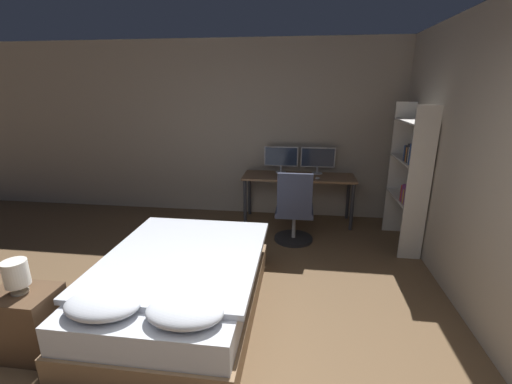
# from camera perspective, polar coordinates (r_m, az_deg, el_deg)

# --- Properties ---
(wall_back) EXTENTS (12.00, 0.06, 2.70)m
(wall_back) POSITION_cam_1_polar(r_m,az_deg,el_deg) (5.42, 2.25, 10.15)
(wall_back) COLOR #9E9384
(wall_back) RESTS_ON ground_plane
(wall_side_right) EXTENTS (0.06, 12.00, 2.70)m
(wall_side_right) POSITION_cam_1_polar(r_m,az_deg,el_deg) (3.25, 35.51, 2.36)
(wall_side_right) COLOR #9E9384
(wall_side_right) RESTS_ON ground_plane
(bed) EXTENTS (1.42, 2.00, 0.59)m
(bed) POSITION_cam_1_polar(r_m,az_deg,el_deg) (3.34, -12.42, -14.79)
(bed) COLOR #846647
(bed) RESTS_ON ground_plane
(nightstand) EXTENTS (0.47, 0.36, 0.53)m
(nightstand) POSITION_cam_1_polar(r_m,az_deg,el_deg) (3.32, -33.82, -17.61)
(nightstand) COLOR brown
(nightstand) RESTS_ON ground_plane
(bedside_lamp) EXTENTS (0.17, 0.17, 0.26)m
(bedside_lamp) POSITION_cam_1_polar(r_m,az_deg,el_deg) (3.12, -35.11, -11.12)
(bedside_lamp) COLOR gray
(bedside_lamp) RESTS_ON nightstand
(desk) EXTENTS (1.66, 0.56, 0.73)m
(desk) POSITION_cam_1_polar(r_m,az_deg,el_deg) (5.19, 7.08, 1.75)
(desk) COLOR #846042
(desk) RESTS_ON ground_plane
(monitor_left) EXTENTS (0.52, 0.16, 0.40)m
(monitor_left) POSITION_cam_1_polar(r_m,az_deg,el_deg) (5.30, 4.20, 5.74)
(monitor_left) COLOR #B7B7BC
(monitor_left) RESTS_ON desk
(monitor_right) EXTENTS (0.52, 0.16, 0.40)m
(monitor_right) POSITION_cam_1_polar(r_m,az_deg,el_deg) (5.30, 10.27, 5.50)
(monitor_right) COLOR #B7B7BC
(monitor_right) RESTS_ON desk
(keyboard) EXTENTS (0.37, 0.13, 0.02)m
(keyboard) POSITION_cam_1_polar(r_m,az_deg,el_deg) (4.99, 7.09, 2.30)
(keyboard) COLOR #B7B7BC
(keyboard) RESTS_ON desk
(computer_mouse) EXTENTS (0.07, 0.05, 0.04)m
(computer_mouse) POSITION_cam_1_polar(r_m,az_deg,el_deg) (5.00, 10.23, 2.27)
(computer_mouse) COLOR #B7B7BC
(computer_mouse) RESTS_ON desk
(office_chair) EXTENTS (0.52, 0.52, 0.99)m
(office_chair) POSITION_cam_1_polar(r_m,az_deg,el_deg) (4.54, 6.38, -3.69)
(office_chair) COLOR black
(office_chair) RESTS_ON ground_plane
(bookshelf) EXTENTS (0.27, 0.88, 1.82)m
(bookshelf) POSITION_cam_1_polar(r_m,az_deg,el_deg) (4.61, 24.44, 3.15)
(bookshelf) COLOR beige
(bookshelf) RESTS_ON ground_plane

